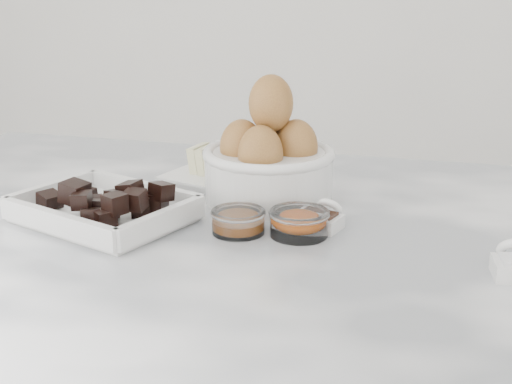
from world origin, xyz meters
TOP-DOWN VIEW (x-y plane):
  - marble_slab at (0.00, 0.00)m, footprint 1.20×0.80m
  - chocolate_dish at (-0.18, -0.02)m, footprint 0.26×0.23m
  - butter_plate at (-0.09, 0.18)m, footprint 0.16×0.16m
  - sugar_ramekin at (-0.05, 0.19)m, footprint 0.09×0.09m
  - egg_bowl at (0.01, 0.12)m, footprint 0.19×0.19m
  - honey_bowl at (0.01, -0.02)m, footprint 0.07×0.07m
  - zest_bowl at (0.09, -0.01)m, footprint 0.08×0.08m
  - vanilla_spoon at (0.11, 0.03)m, footprint 0.06×0.07m

SIDE VIEW (x-z plane):
  - marble_slab at x=0.00m, z-range 0.90..0.94m
  - vanilla_spoon at x=0.11m, z-range 0.93..0.97m
  - honey_bowl at x=0.01m, z-range 0.94..0.97m
  - butter_plate at x=-0.09m, z-range 0.93..0.98m
  - zest_bowl at x=0.09m, z-range 0.94..0.98m
  - chocolate_dish at x=-0.18m, z-range 0.93..0.99m
  - sugar_ramekin at x=-0.05m, z-range 0.94..0.99m
  - egg_bowl at x=0.01m, z-range 0.91..1.09m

